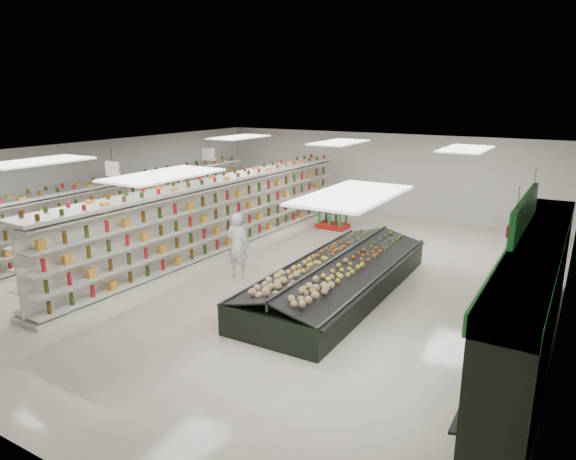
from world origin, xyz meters
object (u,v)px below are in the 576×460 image
Objects in this scene: produce_island at (338,276)px; gondola_center at (221,218)px; gondola_left at (129,211)px; soda_endcap at (333,209)px; shopper_main at (238,246)px; shopper_background at (241,201)px.

gondola_center is at bearing 163.13° from produce_island.
soda_endcap is at bearing 40.42° from gondola_left.
gondola_left is at bearing -19.29° from shopper_main.
shopper_main is at bearing -155.86° from shopper_background.
gondola_left reaches higher than shopper_main.
soda_endcap is 3.68m from shopper_background.
shopper_background is at bearing -170.79° from soda_endcap.
shopper_background is (-6.46, 4.97, 0.30)m from produce_island.
gondola_center is 4.01m from shopper_background.
produce_island is (8.11, -0.94, -0.49)m from gondola_left.
produce_island is 4.43× the size of shopper_background.
gondola_center is at bearing -163.83° from shopper_background.
gondola_left is 0.91× the size of gondola_center.
gondola_left is at bearing 173.40° from produce_island.
produce_island is (4.63, -1.40, -0.58)m from gondola_center.
shopper_background is (-3.63, -0.59, 0.05)m from soda_endcap.
gondola_center is 8.74× the size of shopper_background.
soda_endcap is 0.97× the size of shopper_background.
produce_island is 8.15m from shopper_background.
gondola_left is 3.51m from gondola_center.
shopper_background is (1.65, 4.03, -0.20)m from gondola_left.
shopper_main is 1.18× the size of shopper_background.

